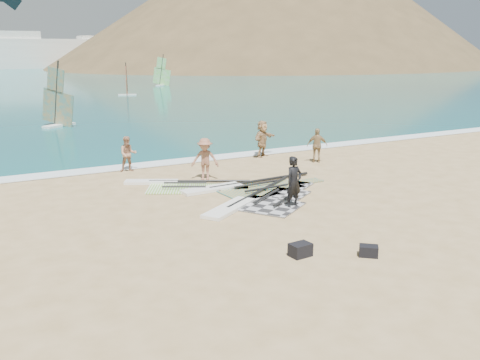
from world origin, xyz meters
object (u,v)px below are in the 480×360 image
gear_bag_near (300,250)px  beachgoer_right (262,139)px  rig_orange (245,188)px  beachgoer_left (128,154)px  rig_grey (259,202)px  beachgoer_back (317,145)px  rig_green (175,185)px  beachgoer_mid (205,159)px  person_wetsuit (294,182)px  gear_bag_far (369,251)px

gear_bag_near → beachgoer_right: size_ratio=0.30×
rig_orange → beachgoer_left: bearing=116.8°
rig_grey → beachgoer_back: (6.19, 4.80, 0.80)m
rig_green → beachgoer_mid: (1.57, 0.42, 0.86)m
rig_orange → beachgoer_back: bearing=22.7°
rig_green → beachgoer_back: 8.08m
rig_green → beachgoer_mid: 1.84m
beachgoer_back → beachgoer_left: bearing=20.1°
rig_grey → gear_bag_near: gear_bag_near is taller
rig_grey → gear_bag_near: 5.26m
rig_grey → beachgoer_left: bearing=76.3°
rig_grey → beachgoer_right: 8.70m
beachgoer_left → beachgoer_right: (7.18, 0.00, 0.14)m
beachgoer_left → beachgoer_mid: 3.98m
rig_orange → rig_green: bearing=138.8°
gear_bag_near → beachgoer_left: beachgoer_left is taller
rig_grey → person_wetsuit: size_ratio=3.31×
gear_bag_near → person_wetsuit: (2.42, 3.89, 0.74)m
gear_bag_far → beachgoer_mid: 10.12m
rig_orange → beachgoer_right: size_ratio=3.24×
gear_bag_near → gear_bag_far: size_ratio=1.13×
rig_grey → person_wetsuit: bearing=-88.0°
gear_bag_near → beachgoer_left: size_ratio=0.35×
person_wetsuit → beachgoer_right: 9.26m
gear_bag_far → rig_grey: bearing=90.0°
beachgoer_right → beachgoer_left: bearing=151.6°
person_wetsuit → beachgoer_mid: person_wetsuit is taller
person_wetsuit → beachgoer_back: size_ratio=1.09×
rig_grey → beachgoer_back: 7.87m
beachgoer_mid → beachgoer_back: (6.40, 0.61, -0.05)m
rig_grey → beachgoer_left: beachgoer_left is taller
beachgoer_left → beachgoer_back: (8.81, -2.55, 0.04)m
rig_orange → beachgoer_back: (5.66, 2.80, 0.80)m
gear_bag_far → beachgoer_left: 13.52m
gear_bag_near → gear_bag_far: 1.86m
rig_orange → gear_bag_far: 7.91m
rig_green → person_wetsuit: person_wetsuit is taller
gear_bag_near → beachgoer_back: size_ratio=0.34×
person_wetsuit → beachgoer_left: bearing=102.2°
beachgoer_mid → beachgoer_back: 6.42m
gear_bag_far → beachgoer_mid: (-0.21, 10.08, 0.75)m
rig_grey → person_wetsuit: 1.62m
beachgoer_mid → beachgoer_right: bearing=65.9°
person_wetsuit → beachgoer_right: size_ratio=0.97×
rig_orange → beachgoer_left: (-3.15, 5.36, 0.76)m
rig_orange → beachgoer_back: beachgoer_back is taller
rig_orange → beachgoer_left: size_ratio=3.79×
rig_grey → beachgoer_right: beachgoer_right is taller
rig_grey → rig_green: bearing=81.9°
beachgoer_left → rig_grey: bearing=-58.5°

